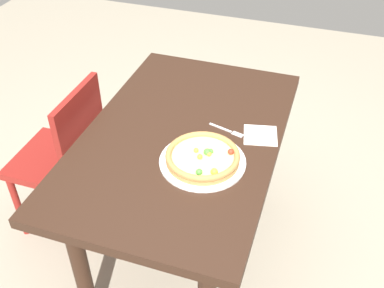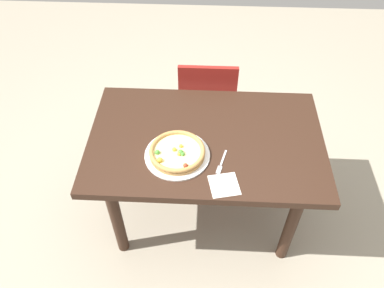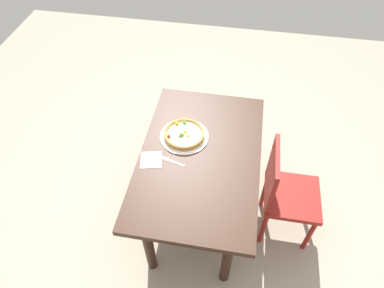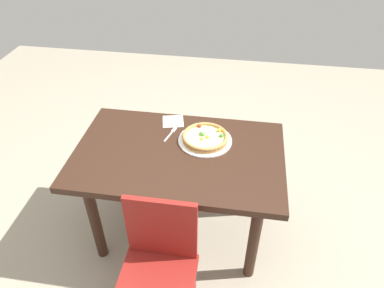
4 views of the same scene
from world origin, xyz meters
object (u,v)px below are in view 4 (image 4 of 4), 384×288
object	(u,v)px
chair_near	(158,268)
dining_table	(179,166)
napkin	(173,121)
fork	(171,133)
plate	(205,140)
pizza	(205,137)

from	to	relation	value
chair_near	dining_table	bearing A→B (deg)	-90.15
dining_table	chair_near	xyz separation A→B (m)	(-0.00, -0.62, -0.17)
napkin	chair_near	bearing A→B (deg)	-84.17
dining_table	chair_near	size ratio (longest dim) A/B	1.48
fork	plate	bearing A→B (deg)	-85.93
pizza	fork	size ratio (longest dim) A/B	1.79
pizza	napkin	bearing A→B (deg)	143.53
chair_near	napkin	xyz separation A→B (m)	(-0.10, 0.94, 0.29)
pizza	napkin	world-z (taller)	pizza
chair_near	plate	world-z (taller)	chair_near
plate	fork	bearing A→B (deg)	168.54
napkin	dining_table	bearing A→B (deg)	-73.19
plate	fork	distance (m)	0.23
chair_near	plate	distance (m)	0.83
dining_table	napkin	bearing A→B (deg)	106.81
fork	pizza	bearing A→B (deg)	-85.69
fork	napkin	xyz separation A→B (m)	(-0.01, 0.13, -0.00)
pizza	napkin	xyz separation A→B (m)	(-0.24, 0.18, -0.03)
plate	napkin	world-z (taller)	plate
pizza	napkin	size ratio (longest dim) A/B	2.09
dining_table	pizza	bearing A→B (deg)	43.01
chair_near	pizza	bearing A→B (deg)	-101.16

